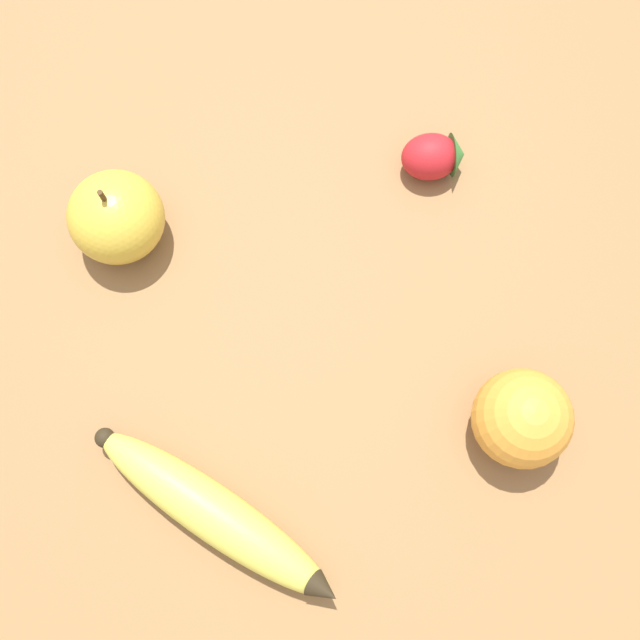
{
  "coord_description": "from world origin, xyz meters",
  "views": [
    {
      "loc": [
        0.05,
        0.19,
        0.62
      ],
      "look_at": [
        -0.01,
        0.04,
        0.03
      ],
      "focal_mm": 42.0,
      "sensor_mm": 36.0,
      "label": 1
    }
  ],
  "objects_px": {
    "banana": "(215,514)",
    "apple": "(116,217)",
    "strawberry": "(435,156)",
    "orange": "(522,418)"
  },
  "relations": [
    {
      "from": "banana",
      "to": "apple",
      "type": "relative_size",
      "value": 2.38
    },
    {
      "from": "banana",
      "to": "strawberry",
      "type": "xyz_separation_m",
      "value": [
        -0.29,
        -0.21,
        0.0
      ]
    },
    {
      "from": "orange",
      "to": "apple",
      "type": "xyz_separation_m",
      "value": [
        0.24,
        -0.28,
        -0.0
      ]
    },
    {
      "from": "strawberry",
      "to": "apple",
      "type": "height_order",
      "value": "apple"
    },
    {
      "from": "banana",
      "to": "orange",
      "type": "relative_size",
      "value": 2.61
    },
    {
      "from": "orange",
      "to": "strawberry",
      "type": "height_order",
      "value": "orange"
    },
    {
      "from": "orange",
      "to": "apple",
      "type": "height_order",
      "value": "apple"
    },
    {
      "from": "banana",
      "to": "orange",
      "type": "xyz_separation_m",
      "value": [
        -0.25,
        0.03,
        0.02
      ]
    },
    {
      "from": "banana",
      "to": "apple",
      "type": "height_order",
      "value": "apple"
    },
    {
      "from": "strawberry",
      "to": "apple",
      "type": "distance_m",
      "value": 0.28
    }
  ]
}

